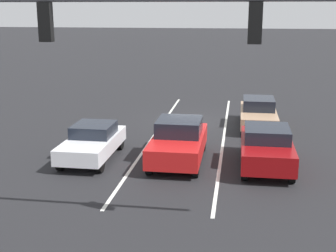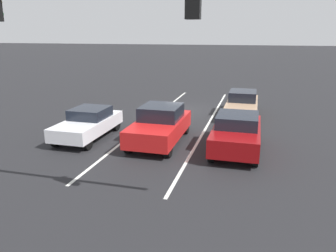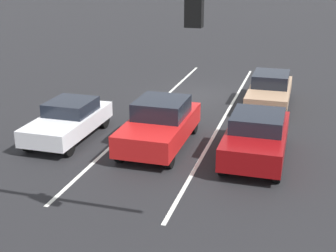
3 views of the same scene
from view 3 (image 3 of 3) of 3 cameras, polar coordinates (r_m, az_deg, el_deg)
ground_plane at (r=22.23m, az=4.04°, el=3.64°), size 240.00×240.00×0.00m
lane_stripe_left_divider at (r=19.39m, az=6.93°, el=1.15°), size 0.12×17.43×0.01m
lane_stripe_center_divider at (r=20.12m, az=-2.12°, el=1.97°), size 0.12×17.43×0.01m
car_red_midlane_front at (r=16.00m, az=-0.97°, el=0.27°), size 1.89×4.33×1.62m
car_white_rightlane_front at (r=17.10m, az=-12.00°, el=0.75°), size 1.72×4.02×1.35m
car_maroon_leftlane_front at (r=15.24m, az=10.75°, el=-1.19°), size 1.84×4.20×1.50m
car_tan_leftlane_second at (r=21.09m, az=12.32°, el=4.38°), size 1.72×4.45×1.42m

